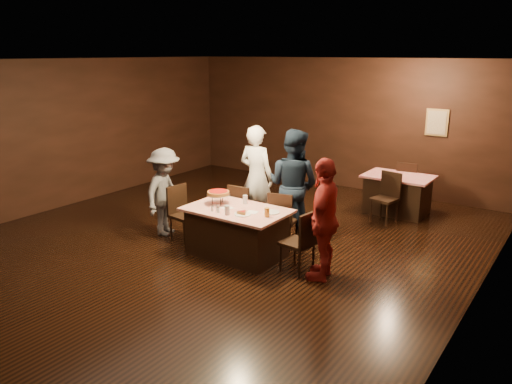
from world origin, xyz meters
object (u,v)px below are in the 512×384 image
(chair_end_left, at_px, (185,214))
(diner_grey_knit, at_px, (165,192))
(plate_empty, at_px, (271,212))
(glass_front_left, at_px, (227,210))
(chair_end_right, at_px, (297,241))
(diner_white_jacket, at_px, (256,177))
(chair_far_right, at_px, (284,219))
(back_table, at_px, (397,194))
(glass_back, at_px, (245,200))
(main_table, at_px, (237,232))
(chair_back_far, at_px, (407,184))
(chair_far_left, at_px, (244,210))
(diner_navy_hoodie, at_px, (293,185))
(diner_red_shirt, at_px, (324,219))
(chair_back_near, at_px, (385,198))
(glass_amber, at_px, (267,212))
(pizza_stand, at_px, (218,193))

(chair_end_left, height_order, diner_grey_knit, diner_grey_knit)
(plate_empty, height_order, glass_front_left, glass_front_left)
(chair_end_right, height_order, diner_white_jacket, diner_white_jacket)
(chair_far_right, distance_m, diner_grey_knit, 2.14)
(chair_end_left, distance_m, plate_empty, 1.68)
(back_table, xyz_separation_m, glass_back, (-1.38, -3.26, 0.46))
(main_table, bearing_deg, chair_back_far, 72.31)
(back_table, distance_m, chair_far_left, 3.30)
(diner_grey_knit, relative_size, glass_front_left, 11.04)
(chair_back_far, bearing_deg, diner_navy_hoodie, 65.58)
(diner_red_shirt, relative_size, plate_empty, 7.01)
(glass_back, bearing_deg, chair_end_right, -14.62)
(chair_far_left, distance_m, diner_red_shirt, 2.05)
(chair_end_left, bearing_deg, diner_navy_hoodie, -45.56)
(chair_far_left, relative_size, chair_back_near, 1.00)
(chair_end_right, relative_size, diner_white_jacket, 0.50)
(main_table, relative_size, chair_back_near, 1.68)
(chair_back_near, height_order, plate_empty, chair_back_near)
(chair_far_right, height_order, diner_red_shirt, diner_red_shirt)
(chair_back_far, bearing_deg, diner_grey_knit, 47.95)
(chair_back_far, height_order, diner_navy_hoodie, diner_navy_hoodie)
(diner_red_shirt, distance_m, glass_front_left, 1.48)
(back_table, xyz_separation_m, glass_amber, (-0.73, -3.61, 0.46))
(chair_far_left, height_order, glass_back, chair_far_left)
(chair_end_left, bearing_deg, glass_back, -67.60)
(pizza_stand, bearing_deg, diner_white_jacket, 95.12)
(diner_navy_hoodie, xyz_separation_m, diner_grey_knit, (-1.95, -1.07, -0.18))
(diner_grey_knit, height_order, glass_amber, diner_grey_knit)
(back_table, bearing_deg, chair_end_left, -124.26)
(chair_far_right, height_order, pizza_stand, pizza_stand)
(chair_back_far, xyz_separation_m, plate_empty, (-0.78, -4.01, 0.30))
(back_table, bearing_deg, diner_navy_hoodie, -111.97)
(pizza_stand, bearing_deg, diner_red_shirt, 0.15)
(chair_end_right, xyz_separation_m, glass_amber, (-0.50, -0.05, 0.37))
(chair_far_right, distance_m, chair_end_left, 1.68)
(back_table, xyz_separation_m, plate_empty, (-0.78, -3.41, 0.39))
(chair_end_left, bearing_deg, glass_front_left, -98.16)
(chair_far_right, bearing_deg, diner_red_shirt, 135.64)
(diner_navy_hoodie, relative_size, diner_red_shirt, 1.09)
(diner_white_jacket, height_order, glass_amber, diner_white_jacket)
(diner_grey_knit, height_order, pizza_stand, diner_grey_knit)
(pizza_stand, height_order, glass_back, pizza_stand)
(chair_back_far, distance_m, plate_empty, 4.10)
(diner_navy_hoodie, relative_size, plate_empty, 7.65)
(diner_grey_knit, bearing_deg, chair_back_near, -60.12)
(main_table, distance_m, diner_white_jacket, 1.49)
(diner_navy_hoodie, bearing_deg, glass_back, 63.83)
(chair_end_right, xyz_separation_m, diner_red_shirt, (0.39, 0.05, 0.40))
(pizza_stand, bearing_deg, plate_empty, 6.01)
(chair_end_right, height_order, diner_navy_hoodie, diner_navy_hoodie)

